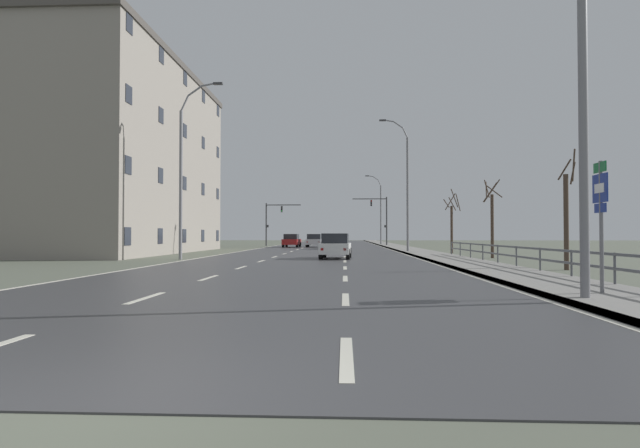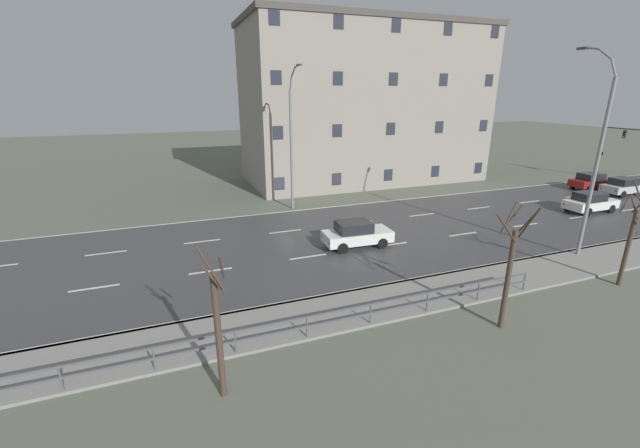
% 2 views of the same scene
% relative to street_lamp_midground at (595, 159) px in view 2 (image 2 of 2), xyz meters
% --- Properties ---
extents(ground_plane, '(160.00, 160.00, 0.12)m').
position_rel_street_lamp_midground_xyz_m(ground_plane, '(-7.46, 9.93, -5.56)').
color(ground_plane, '#5B6051').
extents(guardrail, '(0.07, 26.77, 1.00)m').
position_rel_street_lamp_midground_xyz_m(guardrail, '(2.39, -19.79, -4.80)').
color(guardrail, '#515459').
rests_on(guardrail, ground).
extents(street_lamp_midground, '(2.45, 0.24, 11.23)m').
position_rel_street_lamp_midground_xyz_m(street_lamp_midground, '(0.00, 0.00, 0.00)').
color(street_lamp_midground, slate).
rests_on(street_lamp_midground, ground).
extents(street_lamp_left_bank, '(2.64, 0.24, 10.76)m').
position_rel_street_lamp_midground_xyz_m(street_lamp_left_bank, '(-14.89, -12.35, -0.25)').
color(street_lamp_left_bank, slate).
rests_on(street_lamp_left_bank, ground).
extents(traffic_signal_left, '(4.60, 0.36, 5.62)m').
position_rel_street_lamp_midground_xyz_m(traffic_signal_left, '(-14.52, 22.78, -1.81)').
color(traffic_signal_left, '#38383A').
rests_on(traffic_signal_left, ground).
extents(car_far_right, '(1.85, 4.11, 1.57)m').
position_rel_street_lamp_midground_xyz_m(car_far_right, '(-5.91, 9.02, -4.70)').
color(car_far_right, silver).
rests_on(car_far_right, ground).
extents(car_near_right, '(1.86, 4.11, 1.57)m').
position_rel_street_lamp_midground_xyz_m(car_near_right, '(-8.73, 17.14, -4.70)').
color(car_near_right, '#B7B7BC').
rests_on(car_near_right, ground).
extents(car_near_left, '(1.99, 4.18, 1.57)m').
position_rel_street_lamp_midground_xyz_m(car_near_left, '(-5.69, -11.18, -4.70)').
color(car_near_left, silver).
rests_on(car_near_left, ground).
extents(car_far_left, '(1.96, 4.16, 1.57)m').
position_rel_street_lamp_midground_xyz_m(car_far_left, '(-11.36, 16.54, -4.70)').
color(car_far_left, maroon).
rests_on(car_far_left, ground).
extents(brick_building, '(11.39, 24.31, 15.44)m').
position_rel_street_lamp_midground_xyz_m(brick_building, '(-23.84, -1.81, 2.23)').
color(brick_building, gray).
rests_on(brick_building, ground).
extents(bare_tree_near, '(0.63, 0.75, 5.10)m').
position_rel_street_lamp_midground_xyz_m(bare_tree_near, '(4.27, -20.47, -3.26)').
color(bare_tree_near, '#423328').
rests_on(bare_tree_near, ground).
extents(bare_tree_mid, '(1.12, 1.16, 5.09)m').
position_rel_street_lamp_midground_xyz_m(bare_tree_mid, '(4.29, -9.60, -3.06)').
color(bare_tree_mid, '#423328').
rests_on(bare_tree_mid, ground).
extents(bare_tree_far, '(1.38, 1.25, 5.15)m').
position_rel_street_lamp_midground_xyz_m(bare_tree_far, '(3.48, -1.51, -3.18)').
color(bare_tree_far, '#423328').
rests_on(bare_tree_far, ground).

